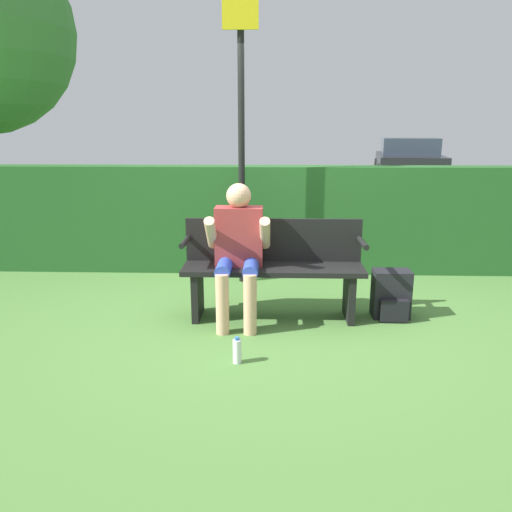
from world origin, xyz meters
TOP-DOWN VIEW (x-y plane):
  - ground_plane at (0.00, 0.00)m, footprint 40.00×40.00m
  - hedge_back at (0.00, 1.59)m, footprint 12.00×0.37m
  - park_bench at (0.00, 0.06)m, footprint 1.61×0.42m
  - person_seated at (-0.31, -0.06)m, footprint 0.55×0.58m
  - backpack at (1.07, 0.05)m, footprint 0.33×0.29m
  - water_bottle at (-0.26, -0.92)m, footprint 0.06×0.06m
  - signpost at (-0.34, 1.11)m, footprint 0.36×0.09m
  - parked_car at (4.32, 12.11)m, footprint 2.61×4.71m

SIDE VIEW (x-z plane):
  - ground_plane at x=0.00m, z-range 0.00..0.00m
  - water_bottle at x=-0.26m, z-range -0.01..0.19m
  - backpack at x=1.07m, z-range -0.01..0.43m
  - park_bench at x=0.00m, z-range 0.03..0.91m
  - hedge_back at x=0.00m, z-range 0.00..1.25m
  - parked_car at x=4.32m, z-range -0.03..1.37m
  - person_seated at x=-0.31m, z-range 0.08..1.29m
  - signpost at x=-0.34m, z-range 0.19..3.16m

